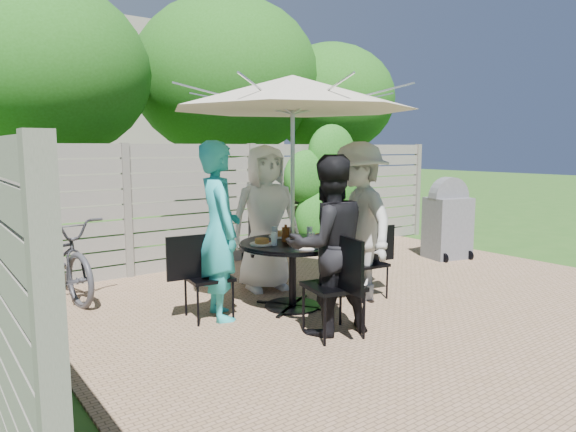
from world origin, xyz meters
TOP-DOWN VIEW (x-y plane):
  - backyard_envelope at (0.09, 10.29)m, footprint 60.00×60.00m
  - patio_table at (-1.00, 0.59)m, footprint 1.38×1.38m
  - umbrella at (-1.00, 0.59)m, footprint 3.15×3.15m
  - chair_back at (-0.79, 1.53)m, footprint 0.54×0.73m
  - person_back at (-0.82, 1.40)m, footprint 1.00×0.77m
  - chair_left at (-1.94, 0.81)m, footprint 0.68×0.49m
  - person_left at (-1.81, 0.78)m, footprint 0.59×0.76m
  - chair_front at (-1.22, -0.35)m, footprint 0.56×0.76m
  - person_front at (-1.19, -0.22)m, footprint 0.96×0.83m
  - chair_right at (-0.06, 0.37)m, footprint 0.64×0.46m
  - person_right at (-0.20, 0.40)m, footprint 0.94×1.32m
  - plate_back at (-0.92, 0.94)m, footprint 0.26×0.26m
  - plate_left at (-1.35, 0.67)m, footprint 0.26×0.26m
  - plate_front at (-1.09, 0.24)m, footprint 0.26×0.26m
  - plate_right at (-0.65, 0.51)m, footprint 0.26×0.26m
  - glass_back at (-1.05, 0.86)m, footprint 0.07×0.07m
  - glass_left at (-1.28, 0.54)m, footprint 0.07×0.07m
  - glass_front at (-0.96, 0.31)m, footprint 0.07×0.07m
  - glass_right at (-0.73, 0.63)m, footprint 0.07×0.07m
  - syrup_jug at (-1.05, 0.65)m, footprint 0.09×0.09m
  - coffee_cup at (-0.86, 0.78)m, footprint 0.08×0.08m
  - bicycle at (-2.99, 2.60)m, footprint 0.93×1.97m
  - bbq_grill at (2.55, 1.17)m, footprint 0.74×0.63m

SIDE VIEW (x-z plane):
  - chair_right at x=-0.06m, z-range -0.17..0.69m
  - chair_left at x=-1.94m, z-range -0.18..0.73m
  - chair_back at x=-0.79m, z-range -0.19..0.77m
  - chair_front at x=-1.22m, z-range -0.20..0.80m
  - bicycle at x=-2.99m, z-range 0.00..0.99m
  - patio_table at x=-1.00m, z-range 0.15..0.91m
  - bbq_grill at x=2.55m, z-range -0.06..1.26m
  - plate_back at x=-0.92m, z-range 0.75..0.81m
  - plate_left at x=-1.35m, z-range 0.75..0.81m
  - plate_front at x=-1.09m, z-range 0.75..0.81m
  - plate_right at x=-0.65m, z-range 0.75..0.81m
  - coffee_cup at x=-0.86m, z-range 0.76..0.88m
  - glass_back at x=-1.05m, z-range 0.76..0.90m
  - glass_left at x=-1.28m, z-range 0.76..0.90m
  - glass_front at x=-0.96m, z-range 0.76..0.90m
  - glass_right at x=-0.73m, z-range 0.76..0.90m
  - syrup_jug at x=-1.05m, z-range 0.76..0.92m
  - person_front at x=-1.19m, z-range 0.00..1.72m
  - person_back at x=-0.82m, z-range 0.00..1.82m
  - person_right at x=-0.20m, z-range 0.00..1.85m
  - person_left at x=-1.81m, z-range 0.00..1.86m
  - umbrella at x=-1.00m, z-range 1.09..3.63m
  - backyard_envelope at x=0.09m, z-range 0.11..5.11m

